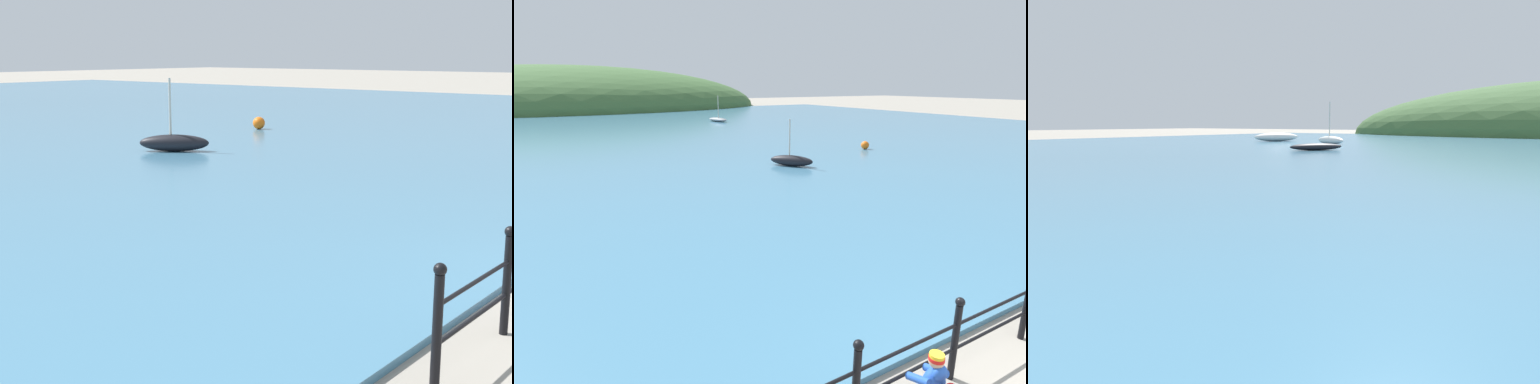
{
  "view_description": "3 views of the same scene",
  "coord_description": "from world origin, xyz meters",
  "views": [
    {
      "loc": [
        -9.53,
        -1.0,
        3.01
      ],
      "look_at": [
        -2.26,
        4.89,
        1.17
      ],
      "focal_mm": 50.0,
      "sensor_mm": 36.0,
      "label": 1
    },
    {
      "loc": [
        -4.83,
        -1.18,
        3.83
      ],
      "look_at": [
        -0.06,
        6.94,
        1.27
      ],
      "focal_mm": 28.0,
      "sensor_mm": 36.0,
      "label": 2
    },
    {
      "loc": [
        3.84,
        2.24,
        1.6
      ],
      "look_at": [
        0.08,
        7.33,
        0.71
      ],
      "focal_mm": 35.0,
      "sensor_mm": 36.0,
      "label": 3
    }
  ],
  "objects": [
    {
      "name": "mooring_buoy",
      "position": [
        11.87,
        16.19,
        0.34
      ],
      "size": [
        0.47,
        0.47,
        0.47
      ],
      "primitive_type": "sphere",
      "color": "orange",
      "rests_on": "water"
    },
    {
      "name": "boat_twin_mast",
      "position": [
        11.5,
        37.22,
        0.31
      ],
      "size": [
        1.48,
        2.88,
        2.6
      ],
      "color": "gray",
      "rests_on": "water"
    },
    {
      "name": "far_hillside",
      "position": [
        0.0,
        69.9,
        0.0
      ],
      "size": [
        62.9,
        34.59,
        13.32
      ],
      "color": "#3D6033",
      "rests_on": "ground"
    },
    {
      "name": "iron_railing",
      "position": [
        -0.45,
        1.5,
        0.64
      ],
      "size": [
        7.0,
        0.12,
        1.21
      ],
      "color": "black",
      "rests_on": "ground"
    },
    {
      "name": "water",
      "position": [
        0.0,
        32.0,
        0.05
      ],
      "size": [
        80.0,
        60.0,
        0.1
      ],
      "primitive_type": "cube",
      "color": "teal",
      "rests_on": "ground"
    },
    {
      "name": "boat_mid_harbor",
      "position": [
        5.38,
        14.22,
        0.37
      ],
      "size": [
        1.72,
        2.04,
        2.17
      ],
      "color": "black",
      "rests_on": "water"
    }
  ]
}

